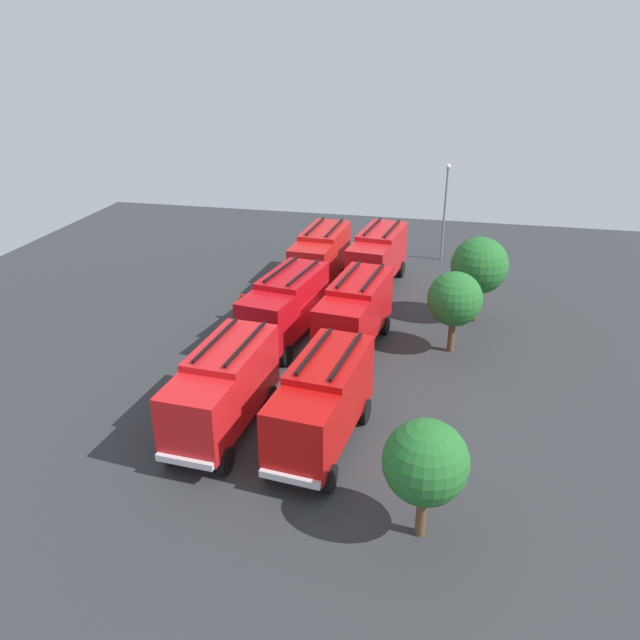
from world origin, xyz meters
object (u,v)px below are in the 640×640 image
Objects in this scene: firefighter_0 at (242,306)px; tree_2 at (425,463)px; fire_truck_2 at (223,387)px; fire_truck_3 at (377,255)px; firefighter_1 at (200,381)px; fire_truck_4 at (355,311)px; fire_truck_5 at (322,401)px; fire_truck_0 at (321,255)px; fire_truck_1 at (285,305)px; traffic_cone_0 at (317,383)px; tree_1 at (455,299)px; tree_0 at (479,266)px; lamppost at (445,206)px.

firefighter_0 is 19.70m from tree_2.
fire_truck_2 and fire_truck_3 have the same top height.
firefighter_1 is (16.68, -6.03, -1.23)m from fire_truck_3.
fire_truck_4 reaches higher than firefighter_0.
tree_2 is at bearing 18.73° from fire_truck_3.
fire_truck_4 reaches higher than firefighter_1.
fire_truck_3 is 19.04m from fire_truck_5.
tree_2 is (22.66, 8.51, 0.84)m from fire_truck_0.
fire_truck_2 and fire_truck_5 have the same top height.
fire_truck_0 is 9.80m from fire_truck_4.
fire_truck_4 is 9.36m from firefighter_1.
fire_truck_2 is at bearing 8.03° from fire_truck_1.
fire_truck_4 is at bearing 99.69° from fire_truck_1.
firefighter_0 is at bearing -20.42° from firefighter_1.
traffic_cone_0 is (4.92, 2.93, -1.78)m from fire_truck_1.
tree_1 is at bearing -144.31° from firefighter_0.
fire_truck_3 is at bearing -124.98° from tree_0.
fire_truck_1 is 4.44× the size of firefighter_0.
lamppost is at bearing 166.37° from fire_truck_2.
firefighter_0 is at bearing -35.17° from fire_truck_3.
fire_truck_2 is 4.36× the size of firefighter_0.
tree_0 is (-14.45, 6.22, 1.32)m from fire_truck_5.
fire_truck_2 is at bearing -16.75° from fire_truck_4.
fire_truck_0 is 11.13m from tree_0.
firefighter_0 is (7.69, -7.04, -1.21)m from fire_truck_3.
fire_truck_1 and fire_truck_5 have the same top height.
tree_0 is 11.40m from lamppost.
tree_1 reaches higher than fire_truck_0.
tree_2 reaches higher than firefighter_1.
fire_truck_4 is 8.35m from tree_0.
firefighter_0 reaches higher than traffic_cone_0.
lamppost reaches higher than fire_truck_2.
fire_truck_0 and fire_truck_1 have the same top height.
tree_2 reaches higher than fire_truck_3.
fire_truck_0 is 0.99× the size of fire_truck_4.
fire_truck_5 is 11.19m from tree_1.
fire_truck_2 reaches higher than firefighter_1.
firefighter_1 is (15.97, -2.24, -1.23)m from fire_truck_0.
fire_truck_0 is 18.21m from fire_truck_2.
fire_truck_4 is 5.32m from tree_1.
tree_0 is 1.14× the size of tree_1.
lamppost reaches higher than firefighter_1.
tree_0 reaches higher than fire_truck_0.
firefighter_0 is (-11.35, -7.38, -1.21)m from fire_truck_5.
fire_truck_5 is (19.04, 0.34, 0.00)m from fire_truck_3.
fire_truck_3 is 17.77m from firefighter_1.
firefighter_0 is at bearing -77.15° from tree_0.
fire_truck_4 is 1.00× the size of fire_truck_5.
firefighter_1 is 12.83m from tree_2.
fire_truck_2 is 1.65× the size of tree_2.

